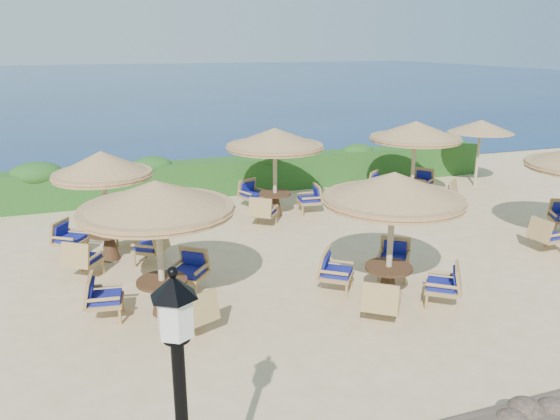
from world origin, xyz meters
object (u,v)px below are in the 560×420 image
Objects in this scene: cafe_set_3 at (105,193)px; extra_parasol at (481,126)px; cafe_set_5 at (415,146)px; cafe_set_0 at (158,219)px; cafe_set_1 at (392,213)px; cafe_set_4 at (275,152)px.

extra_parasol is at bearing 13.00° from cafe_set_3.
extra_parasol is 3.56m from cafe_set_5.
cafe_set_1 is at bearing -10.67° from cafe_set_0.
cafe_set_1 is 7.34m from cafe_set_5.
cafe_set_0 is at bearing 169.33° from cafe_set_1.
cafe_set_4 is (-8.04, -0.95, -0.24)m from extra_parasol.
extra_parasol is 13.27m from cafe_set_3.
extra_parasol is at bearing 27.14° from cafe_set_0.
cafe_set_5 is at bearing 11.29° from cafe_set_3.
extra_parasol is 0.83× the size of cafe_set_4.
cafe_set_5 is (4.66, -0.13, -0.08)m from cafe_set_4.
cafe_set_3 is at bearing 104.58° from cafe_set_0.
cafe_set_0 is at bearing -127.65° from cafe_set_4.
cafe_set_3 is (-0.84, 3.21, -0.27)m from cafe_set_0.
cafe_set_3 is at bearing 142.39° from cafe_set_1.
cafe_set_5 is at bearing -1.60° from cafe_set_4.
cafe_set_1 is at bearing -137.51° from extra_parasol.
cafe_set_4 is at bearing 178.40° from cafe_set_5.
cafe_set_5 is (8.71, 5.12, -0.08)m from cafe_set_0.
cafe_set_1 and cafe_set_5 have the same top height.
cafe_set_0 reaches higher than extra_parasol.
extra_parasol is 13.58m from cafe_set_0.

